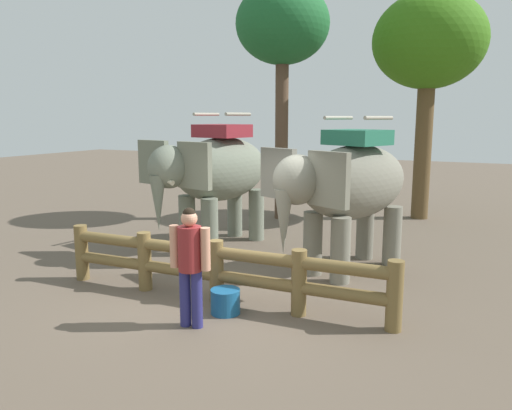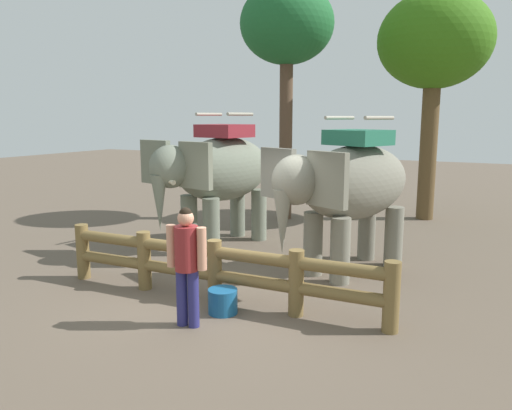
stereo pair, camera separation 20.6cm
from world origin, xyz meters
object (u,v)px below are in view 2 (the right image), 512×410
Objects in this scene: elephant_near_left at (218,173)px; tree_far_left at (435,44)px; feed_bucket at (223,301)px; tourist_woman_in_black at (187,258)px; tree_back_center at (287,29)px; log_fence at (215,267)px; elephant_center at (349,186)px.

tree_far_left is at bearing 55.28° from elephant_near_left.
tourist_woman_in_black is at bearing -108.02° from feed_bucket.
feed_bucket is at bearing -73.93° from tree_back_center.
log_fence is at bearing -76.00° from tree_back_center.
elephant_center is at bearing 59.13° from log_fence.
elephant_center is at bearing -95.29° from tree_far_left.
tree_back_center reaches higher than tree_far_left.
tree_far_left is at bearing 25.59° from tree_back_center.
elephant_near_left is 2.10× the size of tourist_woman_in_black.
tree_far_left is 14.21× the size of feed_bucket.
tree_far_left is (3.90, 5.63, 3.34)m from elephant_near_left.
log_fence is 0.68m from feed_bucket.
tree_back_center is 14.72× the size of feed_bucket.
tree_far_left reaches higher than feed_bucket.
tourist_woman_in_black is at bearing -110.56° from elephant_center.
log_fence is 8.71m from tree_back_center.
elephant_center is 6.69m from tree_back_center.
elephant_near_left reaches higher than log_fence.
tree_far_left reaches higher than elephant_center.
tree_far_left is at bearing 84.71° from elephant_center.
elephant_near_left is at bearing 115.26° from tourist_woman_in_black.
elephant_near_left is at bearing 169.35° from elephant_center.
tree_back_center is (-3.82, -1.83, 0.44)m from tree_far_left.
tree_far_left is 0.97× the size of tree_back_center.
tourist_woman_in_black is at bearing -64.74° from elephant_near_left.
feed_bucket is at bearing 71.98° from tourist_woman_in_black.
tree_far_left is at bearing 79.46° from feed_bucket.
elephant_center reaches higher than log_fence.
tree_back_center reaches higher than elephant_center.
tree_back_center is at bearing 106.07° from feed_bucket.
tree_back_center is at bearing 88.83° from elephant_near_left.
tourist_woman_in_black is (-1.34, -3.57, -0.69)m from elephant_center.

